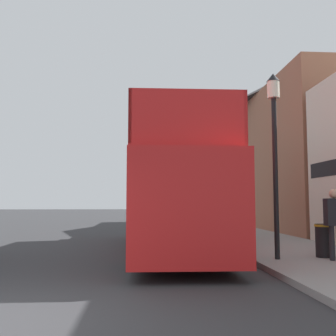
{
  "coord_description": "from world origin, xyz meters",
  "views": [
    {
      "loc": [
        2.12,
        -5.36,
        1.58
      ],
      "look_at": [
        3.11,
        8.5,
        2.81
      ],
      "focal_mm": 42.0,
      "sensor_mm": 36.0,
      "label": 1
    }
  ],
  "objects_px": {
    "parked_car_ahead_of_bus": "(171,219)",
    "pedestrian_second": "(335,217)",
    "litter_bin": "(324,239)",
    "lamp_post_nearest": "(274,130)",
    "tour_bus": "(172,197)",
    "lamp_post_second": "(214,166)"
  },
  "relations": [
    {
      "from": "parked_car_ahead_of_bus",
      "to": "lamp_post_nearest",
      "type": "height_order",
      "value": "lamp_post_nearest"
    },
    {
      "from": "parked_car_ahead_of_bus",
      "to": "pedestrian_second",
      "type": "bearing_deg",
      "value": -78.79
    },
    {
      "from": "tour_bus",
      "to": "pedestrian_second",
      "type": "distance_m",
      "value": 5.19
    },
    {
      "from": "litter_bin",
      "to": "tour_bus",
      "type": "bearing_deg",
      "value": 143.26
    },
    {
      "from": "tour_bus",
      "to": "lamp_post_nearest",
      "type": "height_order",
      "value": "lamp_post_nearest"
    },
    {
      "from": "parked_car_ahead_of_bus",
      "to": "pedestrian_second",
      "type": "relative_size",
      "value": 2.26
    },
    {
      "from": "pedestrian_second",
      "to": "tour_bus",
      "type": "bearing_deg",
      "value": 137.87
    },
    {
      "from": "parked_car_ahead_of_bus",
      "to": "pedestrian_second",
      "type": "xyz_separation_m",
      "value": [
        3.18,
        -12.51,
        0.55
      ]
    },
    {
      "from": "tour_bus",
      "to": "parked_car_ahead_of_bus",
      "type": "relative_size",
      "value": 2.71
    },
    {
      "from": "pedestrian_second",
      "to": "lamp_post_second",
      "type": "distance_m",
      "value": 8.1
    },
    {
      "from": "tour_bus",
      "to": "pedestrian_second",
      "type": "bearing_deg",
      "value": -41.24
    },
    {
      "from": "pedestrian_second",
      "to": "litter_bin",
      "type": "xyz_separation_m",
      "value": [
        -0.01,
        0.61,
        -0.61
      ]
    },
    {
      "from": "pedestrian_second",
      "to": "parked_car_ahead_of_bus",
      "type": "bearing_deg",
      "value": 104.27
    },
    {
      "from": "lamp_post_second",
      "to": "litter_bin",
      "type": "xyz_separation_m",
      "value": [
        1.61,
        -7.06,
        -2.63
      ]
    },
    {
      "from": "pedestrian_second",
      "to": "litter_bin",
      "type": "bearing_deg",
      "value": 90.58
    },
    {
      "from": "tour_bus",
      "to": "litter_bin",
      "type": "bearing_deg",
      "value": -35.84
    },
    {
      "from": "pedestrian_second",
      "to": "lamp_post_second",
      "type": "height_order",
      "value": "lamp_post_second"
    },
    {
      "from": "lamp_post_nearest",
      "to": "litter_bin",
      "type": "xyz_separation_m",
      "value": [
        1.37,
        0.27,
        -2.88
      ]
    },
    {
      "from": "lamp_post_nearest",
      "to": "litter_bin",
      "type": "relative_size",
      "value": 5.58
    },
    {
      "from": "tour_bus",
      "to": "lamp_post_second",
      "type": "height_order",
      "value": "lamp_post_second"
    },
    {
      "from": "pedestrian_second",
      "to": "litter_bin",
      "type": "distance_m",
      "value": 0.86
    },
    {
      "from": "lamp_post_second",
      "to": "tour_bus",
      "type": "bearing_deg",
      "value": -117.71
    }
  ]
}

